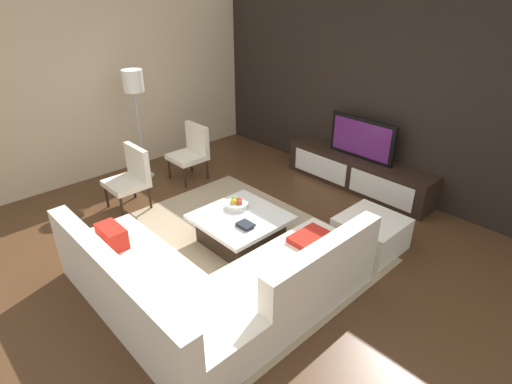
# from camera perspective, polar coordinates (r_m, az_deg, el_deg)

# --- Properties ---
(ground_plane) EXTENTS (14.00, 14.00, 0.00)m
(ground_plane) POSITION_cam_1_polar(r_m,az_deg,el_deg) (5.01, -2.19, -7.88)
(ground_plane) COLOR #4C301C
(feature_wall_back) EXTENTS (6.40, 0.12, 2.80)m
(feature_wall_back) POSITION_cam_1_polar(r_m,az_deg,el_deg) (6.36, 16.65, 12.83)
(feature_wall_back) COLOR black
(feature_wall_back) RESTS_ON ground
(side_wall_left) EXTENTS (0.12, 5.20, 2.80)m
(side_wall_left) POSITION_cam_1_polar(r_m,az_deg,el_deg) (7.07, -19.01, 13.90)
(side_wall_left) COLOR beige
(side_wall_left) RESTS_ON ground
(area_rug) EXTENTS (3.13, 2.43, 0.01)m
(area_rug) POSITION_cam_1_polar(r_m,az_deg,el_deg) (5.06, -2.95, -7.35)
(area_rug) COLOR tan
(area_rug) RESTS_ON ground
(media_console) EXTENTS (2.36, 0.49, 0.50)m
(media_console) POSITION_cam_1_polar(r_m,az_deg,el_deg) (6.49, 13.89, 2.62)
(media_console) COLOR black
(media_console) RESTS_ON ground
(television) EXTENTS (1.07, 0.06, 0.61)m
(television) POSITION_cam_1_polar(r_m,az_deg,el_deg) (6.28, 14.46, 7.20)
(television) COLOR black
(television) RESTS_ON media_console
(sectional_couch) EXTENTS (2.41, 2.38, 0.80)m
(sectional_couch) POSITION_cam_1_polar(r_m,az_deg,el_deg) (4.09, -6.67, -12.58)
(sectional_couch) COLOR silver
(sectional_couch) RESTS_ON ground
(coffee_table) EXTENTS (0.97, 0.98, 0.38)m
(coffee_table) POSITION_cam_1_polar(r_m,az_deg,el_deg) (5.01, -2.13, -5.07)
(coffee_table) COLOR black
(coffee_table) RESTS_ON ground
(accent_chair_near) EXTENTS (0.54, 0.50, 0.87)m
(accent_chair_near) POSITION_cam_1_polar(r_m,az_deg,el_deg) (5.93, -16.92, 2.35)
(accent_chair_near) COLOR black
(accent_chair_near) RESTS_ON ground
(floor_lamp) EXTENTS (0.30, 0.30, 1.72)m
(floor_lamp) POSITION_cam_1_polar(r_m,az_deg,el_deg) (6.54, -16.57, 13.55)
(floor_lamp) COLOR #A5A5AA
(floor_lamp) RESTS_ON ground
(ottoman) EXTENTS (0.70, 0.70, 0.40)m
(ottoman) POSITION_cam_1_polar(r_m,az_deg,el_deg) (5.10, 15.59, -5.54)
(ottoman) COLOR silver
(ottoman) RESTS_ON ground
(fruit_bowl) EXTENTS (0.28, 0.28, 0.13)m
(fruit_bowl) POSITION_cam_1_polar(r_m,az_deg,el_deg) (5.07, -2.69, -1.67)
(fruit_bowl) COLOR silver
(fruit_bowl) RESTS_ON coffee_table
(accent_chair_far) EXTENTS (0.52, 0.51, 0.87)m
(accent_chair_far) POSITION_cam_1_polar(r_m,az_deg,el_deg) (6.63, -8.90, 5.91)
(accent_chair_far) COLOR black
(accent_chair_far) RESTS_ON ground
(book_stack) EXTENTS (0.19, 0.14, 0.05)m
(book_stack) POSITION_cam_1_polar(r_m,az_deg,el_deg) (4.69, -1.52, -4.60)
(book_stack) COLOR #1E232D
(book_stack) RESTS_ON coffee_table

